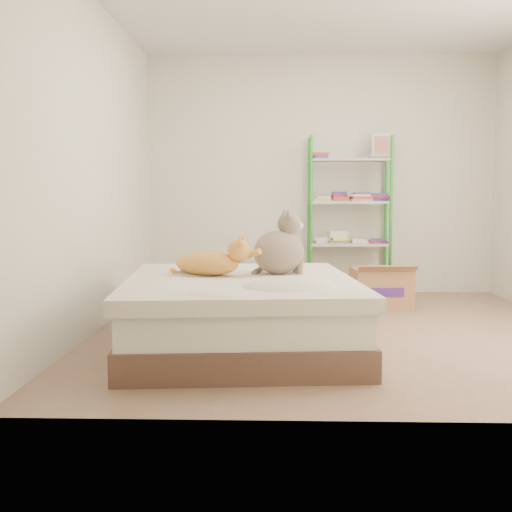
{
  "coord_description": "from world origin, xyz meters",
  "views": [
    {
      "loc": [
        -0.49,
        -5.05,
        1.05
      ],
      "look_at": [
        -0.63,
        -0.32,
        0.62
      ],
      "focal_mm": 45.0,
      "sensor_mm": 36.0,
      "label": 1
    }
  ],
  "objects_px": {
    "orange_cat": "(207,260)",
    "grey_cat": "(279,243)",
    "white_bin": "(242,276)",
    "shelf_unit": "(349,221)",
    "cardboard_box": "(381,288)",
    "bed": "(240,313)"
  },
  "relations": [
    {
      "from": "orange_cat",
      "to": "grey_cat",
      "type": "bearing_deg",
      "value": 24.88
    },
    {
      "from": "grey_cat",
      "to": "white_bin",
      "type": "distance_m",
      "value": 2.32
    },
    {
      "from": "shelf_unit",
      "to": "cardboard_box",
      "type": "height_order",
      "value": "shelf_unit"
    },
    {
      "from": "shelf_unit",
      "to": "white_bin",
      "type": "relative_size",
      "value": 4.23
    },
    {
      "from": "cardboard_box",
      "to": "white_bin",
      "type": "height_order",
      "value": "cardboard_box"
    },
    {
      "from": "bed",
      "to": "grey_cat",
      "type": "relative_size",
      "value": 4.52
    },
    {
      "from": "cardboard_box",
      "to": "white_bin",
      "type": "relative_size",
      "value": 1.38
    },
    {
      "from": "grey_cat",
      "to": "white_bin",
      "type": "bearing_deg",
      "value": -4.81
    },
    {
      "from": "cardboard_box",
      "to": "orange_cat",
      "type": "bearing_deg",
      "value": -137.61
    },
    {
      "from": "white_bin",
      "to": "bed",
      "type": "bearing_deg",
      "value": -87.21
    },
    {
      "from": "shelf_unit",
      "to": "orange_cat",
      "type": "bearing_deg",
      "value": -118.14
    },
    {
      "from": "bed",
      "to": "grey_cat",
      "type": "bearing_deg",
      "value": 35.34
    },
    {
      "from": "orange_cat",
      "to": "bed",
      "type": "bearing_deg",
      "value": -12.5
    },
    {
      "from": "white_bin",
      "to": "cardboard_box",
      "type": "bearing_deg",
      "value": -29.51
    },
    {
      "from": "bed",
      "to": "orange_cat",
      "type": "height_order",
      "value": "orange_cat"
    },
    {
      "from": "bed",
      "to": "white_bin",
      "type": "relative_size",
      "value": 5.04
    },
    {
      "from": "shelf_unit",
      "to": "white_bin",
      "type": "distance_m",
      "value": 1.3
    },
    {
      "from": "cardboard_box",
      "to": "bed",
      "type": "bearing_deg",
      "value": -130.79
    },
    {
      "from": "orange_cat",
      "to": "grey_cat",
      "type": "relative_size",
      "value": 1.19
    },
    {
      "from": "shelf_unit",
      "to": "cardboard_box",
      "type": "xyz_separation_m",
      "value": [
        0.21,
        -0.83,
        -0.61
      ]
    },
    {
      "from": "orange_cat",
      "to": "cardboard_box",
      "type": "bearing_deg",
      "value": 57.91
    },
    {
      "from": "bed",
      "to": "orange_cat",
      "type": "bearing_deg",
      "value": 150.84
    }
  ]
}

